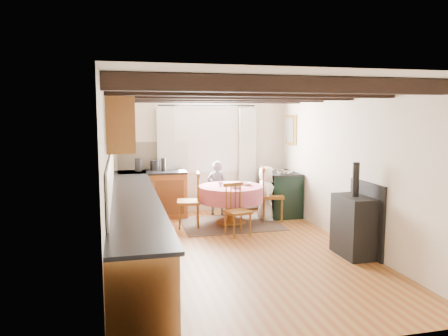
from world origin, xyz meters
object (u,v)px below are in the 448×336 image
object	(u,v)px
child_right	(266,193)
cast_iron_stove	(355,209)
chair_near	(238,210)
chair_right	(272,194)
chair_left	(189,200)
cup	(221,184)
aga_range	(280,193)
child_far	(217,188)
dining_table	(231,205)

from	to	relation	value
child_right	cast_iron_stove	bearing A→B (deg)	-154.88
chair_near	chair_right	xyz separation A→B (m)	(0.91, 0.85, 0.08)
chair_left	cup	bearing A→B (deg)	104.13
chair_left	aga_range	bearing A→B (deg)	113.26
aga_range	cup	distance (m)	1.45
child_far	cup	bearing A→B (deg)	102.47
dining_table	cup	xyz separation A→B (m)	(-0.18, 0.03, 0.40)
cast_iron_stove	aga_range	bearing A→B (deg)	92.37
cup	dining_table	bearing A→B (deg)	-10.40
cast_iron_stove	child_far	xyz separation A→B (m)	(-1.35, 2.94, -0.13)
cast_iron_stove	child_right	bearing A→B (deg)	103.09
chair_left	aga_range	xyz separation A→B (m)	(1.94, 0.52, -0.05)
dining_table	chair_left	bearing A→B (deg)	-177.91
aga_range	chair_left	bearing A→B (deg)	-164.97
chair_near	chair_left	bearing A→B (deg)	118.30
chair_right	cast_iron_stove	distance (m)	2.28
cast_iron_stove	dining_table	bearing A→B (deg)	120.24
chair_left	chair_right	xyz separation A→B (m)	(1.62, 0.09, 0.02)
dining_table	aga_range	world-z (taller)	aga_range
chair_near	child_far	size ratio (longest dim) A/B	0.80
chair_near	chair_right	world-z (taller)	chair_right
chair_left	cup	distance (m)	0.66
chair_left	chair_right	size ratio (longest dim) A/B	0.96
dining_table	chair_right	distance (m)	0.85
child_right	cup	size ratio (longest dim) A/B	11.42
child_right	chair_right	bearing A→B (deg)	-113.50
dining_table	chair_left	distance (m)	0.81
chair_right	child_far	distance (m)	1.16
aga_range	cast_iron_stove	xyz separation A→B (m)	(0.11, -2.66, 0.23)
chair_right	child_right	xyz separation A→B (m)	(-0.10, 0.07, 0.00)
chair_right	cup	world-z (taller)	chair_right
chair_near	cup	distance (m)	0.88
cast_iron_stove	chair_right	bearing A→B (deg)	101.03
chair_right	child_right	distance (m)	0.12
child_right	chair_near	bearing A→B (deg)	150.69
dining_table	cup	distance (m)	0.44
chair_left	aga_range	size ratio (longest dim) A/B	1.03
dining_table	chair_right	xyz separation A→B (m)	(0.83, 0.06, 0.16)
chair_left	dining_table	bearing A→B (deg)	100.32
chair_left	child_right	bearing A→B (deg)	104.42
aga_range	child_far	bearing A→B (deg)	167.25
dining_table	chair_near	distance (m)	0.79
chair_near	aga_range	size ratio (longest dim) A/B	0.92
chair_right	cup	distance (m)	1.04
dining_table	chair_near	world-z (taller)	chair_near
dining_table	chair_left	world-z (taller)	chair_left
child_far	child_right	distance (m)	1.04
chair_right	child_far	size ratio (longest dim) A/B	0.94
chair_right	child_far	xyz separation A→B (m)	(-0.92, 0.71, 0.03)
dining_table	child_right	world-z (taller)	child_right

